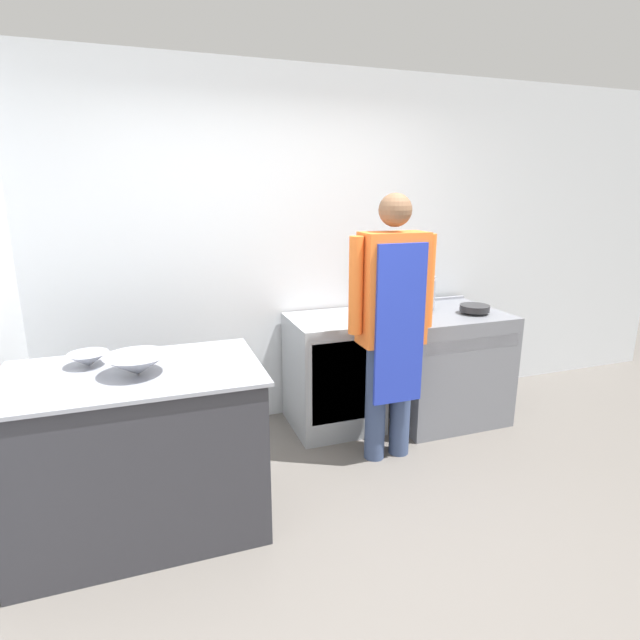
# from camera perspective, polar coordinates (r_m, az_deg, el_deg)

# --- Properties ---
(ground_plane) EXTENTS (14.00, 14.00, 0.00)m
(ground_plane) POSITION_cam_1_polar(r_m,az_deg,el_deg) (2.89, 4.50, -24.26)
(ground_plane) COLOR #5B5651
(wall_back) EXTENTS (8.00, 0.05, 2.70)m
(wall_back) POSITION_cam_1_polar(r_m,az_deg,el_deg) (3.90, -5.37, 7.81)
(wall_back) COLOR silver
(wall_back) RESTS_ON ground_plane
(prep_counter) EXTENTS (1.30, 0.79, 0.91)m
(prep_counter) POSITION_cam_1_polar(r_m,az_deg,el_deg) (2.91, -19.91, -13.97)
(prep_counter) COLOR #2D2D33
(prep_counter) RESTS_ON ground_plane
(stove) EXTENTS (0.87, 0.79, 0.90)m
(stove) POSITION_cam_1_polar(r_m,az_deg,el_deg) (4.19, 13.73, -4.87)
(stove) COLOR slate
(stove) RESTS_ON ground_plane
(fridge_unit) EXTENTS (0.65, 0.63, 0.87)m
(fridge_unit) POSITION_cam_1_polar(r_m,az_deg,el_deg) (3.89, 1.55, -6.06)
(fridge_unit) COLOR #93999E
(fridge_unit) RESTS_ON ground_plane
(person_cook) EXTENTS (0.60, 0.24, 1.79)m
(person_cook) POSITION_cam_1_polar(r_m,az_deg,el_deg) (3.29, 8.22, 0.57)
(person_cook) COLOR #38476B
(person_cook) RESTS_ON ground_plane
(mixing_bowl) EXTENTS (0.32, 0.32, 0.10)m
(mixing_bowl) POSITION_cam_1_polar(r_m,az_deg,el_deg) (2.66, -20.18, -4.82)
(mixing_bowl) COLOR gray
(mixing_bowl) RESTS_ON prep_counter
(small_bowl) EXTENTS (0.21, 0.21, 0.07)m
(small_bowl) POSITION_cam_1_polar(r_m,az_deg,el_deg) (2.89, -24.95, -4.12)
(small_bowl) COLOR gray
(small_bowl) RESTS_ON prep_counter
(stock_pot) EXTENTS (0.31, 0.31, 0.28)m
(stock_pot) POSITION_cam_1_polar(r_m,az_deg,el_deg) (4.04, 10.84, 3.40)
(stock_pot) COLOR gray
(stock_pot) RESTS_ON stove
(saute_pan) EXTENTS (0.23, 0.23, 0.05)m
(saute_pan) POSITION_cam_1_polar(r_m,az_deg,el_deg) (4.04, 17.26, 1.31)
(saute_pan) COLOR #262628
(saute_pan) RESTS_ON stove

